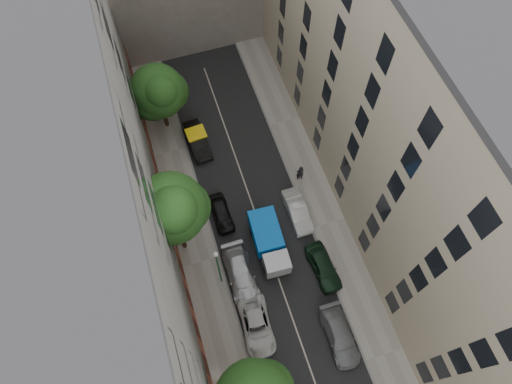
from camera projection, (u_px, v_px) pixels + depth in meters
name	position (u px, v px, depth m)	size (l,w,h in m)	color
ground	(266.00, 243.00, 37.58)	(120.00, 120.00, 0.00)	#4C4C49
road_surface	(266.00, 243.00, 37.57)	(8.00, 44.00, 0.02)	black
sidewalk_left	(201.00, 262.00, 36.74)	(3.00, 44.00, 0.15)	gray
sidewalk_right	(328.00, 223.00, 38.29)	(3.00, 44.00, 0.15)	gray
building_left	(94.00, 235.00, 27.15)	(8.00, 44.00, 20.00)	#514E4C
building_right	(426.00, 141.00, 30.23)	(8.00, 44.00, 20.00)	tan
tarp_truck	(269.00, 242.00, 36.18)	(2.33, 5.38, 2.44)	black
car_left_2	(257.00, 326.00, 33.88)	(2.17, 4.70, 1.31)	silver
car_left_3	(241.00, 275.00, 35.56)	(2.12, 5.21, 1.51)	#B1B1B5
car_left_4	(221.00, 213.00, 38.11)	(1.50, 3.74, 1.27)	black
car_left_5	(197.00, 140.00, 41.32)	(1.55, 4.43, 1.46)	black
car_right_1	(340.00, 336.00, 33.51)	(1.93, 4.74, 1.38)	slate
car_right_2	(323.00, 267.00, 35.88)	(1.71, 4.25, 1.45)	black
car_right_3	(297.00, 211.00, 38.12)	(1.49, 4.26, 1.41)	silver
tree_mid	(173.00, 211.00, 31.04)	(5.37, 5.11, 10.16)	#382619
tree_far	(159.00, 93.00, 38.68)	(5.05, 4.74, 7.18)	#382619
lamp_post	(218.00, 265.00, 32.46)	(0.36, 0.36, 6.38)	#1A5C34
pedestrian	(300.00, 173.00, 39.36)	(0.69, 0.45, 1.89)	black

